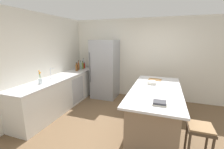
{
  "coord_description": "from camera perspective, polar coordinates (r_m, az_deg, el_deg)",
  "views": [
    {
      "loc": [
        0.66,
        -2.81,
        1.95
      ],
      "look_at": [
        -0.68,
        1.0,
        1.0
      ],
      "focal_mm": 24.26,
      "sensor_mm": 36.0,
      "label": 1
    }
  ],
  "objects": [
    {
      "name": "syrup_bottle",
      "position": [
        5.22,
        -13.0,
        2.69
      ],
      "size": [
        0.07,
        0.07,
        0.26
      ],
      "color": "#5B3319",
      "rests_on": "counter_run_left"
    },
    {
      "name": "vinegar_bottle",
      "position": [
        5.3,
        -12.46,
        3.13
      ],
      "size": [
        0.05,
        0.05,
        0.33
      ],
      "color": "#994C23",
      "rests_on": "counter_run_left"
    },
    {
      "name": "whiskey_bottle",
      "position": [
        5.11,
        -13.21,
        2.55
      ],
      "size": [
        0.07,
        0.07,
        0.27
      ],
      "color": "brown",
      "rests_on": "counter_run_left"
    },
    {
      "name": "sink_faucet",
      "position": [
        4.28,
        -21.97,
        0.48
      ],
      "size": [
        0.15,
        0.05,
        0.3
      ],
      "color": "silver",
      "rests_on": "counter_run_left"
    },
    {
      "name": "hot_sauce_bottle",
      "position": [
        5.52,
        -10.4,
        3.25
      ],
      "size": [
        0.05,
        0.05,
        0.22
      ],
      "color": "red",
      "rests_on": "counter_run_left"
    },
    {
      "name": "cutting_board",
      "position": [
        4.1,
        15.9,
        -1.82
      ],
      "size": [
        0.33,
        0.22,
        0.02
      ],
      "color": "#9E7042",
      "rests_on": "kitchen_island"
    },
    {
      "name": "soda_bottle",
      "position": [
        5.64,
        -10.74,
        3.9
      ],
      "size": [
        0.07,
        0.07,
        0.34
      ],
      "color": "silver",
      "rests_on": "counter_run_left"
    },
    {
      "name": "flower_vase",
      "position": [
        3.93,
        -25.42,
        -1.91
      ],
      "size": [
        0.09,
        0.09,
        0.32
      ],
      "color": "silver",
      "rests_on": "counter_run_left"
    },
    {
      "name": "cookbook_stack",
      "position": [
        2.61,
        17.5,
        -10.19
      ],
      "size": [
        0.23,
        0.18,
        0.05
      ],
      "color": "silver",
      "rests_on": "kitchen_island"
    },
    {
      "name": "bar_stool",
      "position": [
        2.79,
        30.15,
        -18.66
      ],
      "size": [
        0.36,
        0.36,
        0.69
      ],
      "color": "#473828",
      "rests_on": "ground_plane"
    },
    {
      "name": "olive_oil_bottle",
      "position": [
        5.44,
        -10.95,
        3.31
      ],
      "size": [
        0.05,
        0.05,
        0.27
      ],
      "color": "olive",
      "rests_on": "counter_run_left"
    },
    {
      "name": "mixing_bowl",
      "position": [
        3.69,
        14.86,
        -3.01
      ],
      "size": [
        0.21,
        0.21,
        0.07
      ],
      "color": "silver",
      "rests_on": "kitchen_island"
    },
    {
      "name": "wall_left",
      "position": [
        4.24,
        -28.24,
        2.86
      ],
      "size": [
        0.1,
        6.0,
        2.6
      ],
      "primitive_type": "cube",
      "color": "silver",
      "rests_on": "ground_plane"
    },
    {
      "name": "gin_bottle",
      "position": [
        5.37,
        -11.73,
        3.17
      ],
      "size": [
        0.08,
        0.08,
        0.3
      ],
      "color": "#8CB79E",
      "rests_on": "counter_run_left"
    },
    {
      "name": "counter_run_left",
      "position": [
        4.62,
        -18.6,
        -6.3
      ],
      "size": [
        0.66,
        3.05,
        0.92
      ],
      "color": "silver",
      "rests_on": "ground_plane"
    },
    {
      "name": "ground_plane",
      "position": [
        3.48,
        5.41,
        -20.87
      ],
      "size": [
        7.2,
        7.2,
        0.0
      ],
      "primitive_type": "plane",
      "color": "brown"
    },
    {
      "name": "refrigerator",
      "position": [
        5.09,
        -2.63,
        2.03
      ],
      "size": [
        0.81,
        0.79,
        1.92
      ],
      "color": "#93969B",
      "rests_on": "ground_plane"
    },
    {
      "name": "wall_rear",
      "position": [
        5.14,
        11.88,
        5.71
      ],
      "size": [
        6.0,
        0.1,
        2.6
      ],
      "primitive_type": "cube",
      "color": "silver",
      "rests_on": "ground_plane"
    },
    {
      "name": "kitchen_island",
      "position": [
        3.53,
        15.79,
        -12.21
      ],
      "size": [
        1.02,
        2.26,
        0.91
      ],
      "color": "#8E755B",
      "rests_on": "ground_plane"
    }
  ]
}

